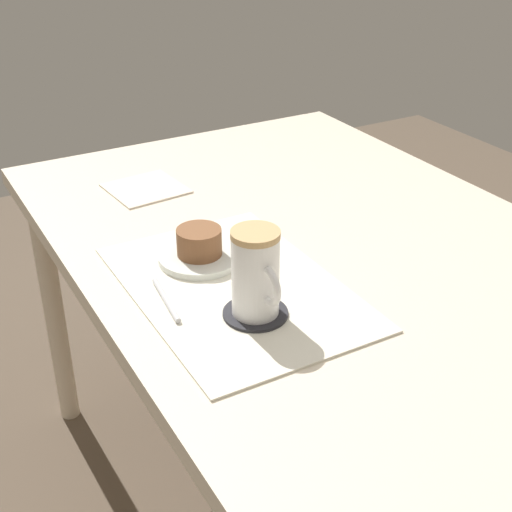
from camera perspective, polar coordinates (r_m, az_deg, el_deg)
name	(u,v)px	position (r m, az deg, el deg)	size (l,w,h in m)	color
dining_table	(328,280)	(1.33, 5.77, -1.90)	(1.37, 0.88, 0.71)	beige
placemat	(235,287)	(1.17, -1.70, -2.51)	(0.47, 0.32, 0.00)	silver
pastry_plate	(200,257)	(1.25, -4.51, -0.07)	(0.15, 0.15, 0.01)	silver
pastry	(199,242)	(1.24, -4.57, 1.14)	(0.08, 0.08, 0.05)	brown
coffee_coaster	(255,313)	(1.10, -0.05, -4.59)	(0.10, 0.10, 0.01)	#232328
coffee_mug	(256,273)	(1.06, 0.01, -1.40)	(0.11, 0.07, 0.14)	white
teaspoon	(166,300)	(1.14, -7.20, -3.49)	(0.01, 0.01, 0.13)	silver
paper_napkin	(146,188)	(1.55, -8.82, 5.36)	(0.15, 0.15, 0.00)	silver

